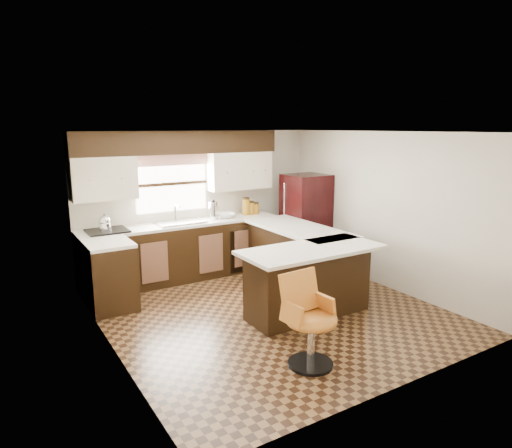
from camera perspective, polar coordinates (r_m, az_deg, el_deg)
floor at (r=6.34m, az=1.72°, el=-10.84°), size 4.40×4.40×0.00m
ceiling at (r=5.83m, az=1.88°, el=11.42°), size 4.40×4.40×0.00m
wall_back at (r=7.87m, az=-7.05°, el=2.73°), size 4.40×0.00×4.40m
wall_front at (r=4.37m, az=17.95°, el=-5.41°), size 4.40×0.00×4.40m
wall_left at (r=5.15m, az=-18.13°, el=-2.77°), size 0.00×4.40×4.40m
wall_right at (r=7.32m, az=15.67°, el=1.67°), size 0.00×4.40×4.40m
base_cab_back at (r=7.59m, az=-9.05°, el=-3.49°), size 3.30×0.60×0.90m
base_cab_left at (r=6.60m, az=-17.77°, el=-6.32°), size 0.60×0.70×0.90m
counter_back at (r=7.47m, az=-9.17°, el=0.01°), size 3.30×0.60×0.04m
counter_left at (r=6.47m, az=-18.03°, el=-2.34°), size 0.60×0.70×0.04m
soffit at (r=7.45m, az=-9.53°, el=10.03°), size 3.40×0.35×0.36m
upper_cab_left at (r=7.12m, az=-18.55°, el=5.44°), size 0.94×0.35×0.64m
upper_cab_right at (r=7.95m, az=-2.13°, el=6.70°), size 1.14×0.35×0.64m
window_pane at (r=7.61m, az=-10.49°, el=4.97°), size 1.20×0.02×0.90m
valance at (r=7.53m, az=-10.50°, el=7.88°), size 1.30×0.06×0.18m
sink at (r=7.43m, az=-9.48°, el=0.22°), size 0.75×0.45×0.03m
dishwasher at (r=7.77m, az=-1.40°, el=-3.11°), size 0.58×0.03×0.78m
cooktop at (r=7.09m, az=-18.10°, el=-0.82°), size 0.58×0.50×0.02m
peninsula_long at (r=7.15m, az=5.04°, el=-4.33°), size 0.60×1.95×0.90m
peninsula_return at (r=6.11m, az=6.53°, el=-7.26°), size 1.65×0.60×0.90m
counter_pen_long at (r=7.07m, az=5.44°, el=-0.59°), size 0.84×1.95×0.04m
counter_pen_return at (r=5.89m, az=7.03°, el=-3.20°), size 1.89×0.84×0.04m
refrigerator at (r=8.21m, az=6.21°, el=0.46°), size 0.70×0.68×1.64m
bar_chair at (r=4.86m, az=6.96°, el=-12.02°), size 0.56×0.56×0.98m
kettle at (r=7.06m, az=-18.39°, el=0.22°), size 0.18×0.18×0.24m
percolator at (r=7.67m, az=-5.35°, el=1.71°), size 0.15×0.15×0.29m
mixing_bowl at (r=7.79m, az=-3.76°, el=1.08°), size 0.34×0.34×0.08m
canister_large at (r=7.99m, az=-1.25°, el=2.13°), size 0.13×0.13×0.28m
canister_med at (r=8.04m, az=-0.64°, el=1.94°), size 0.12×0.12×0.21m
canister_small at (r=8.09m, az=-0.05°, el=1.90°), size 0.13×0.13×0.18m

